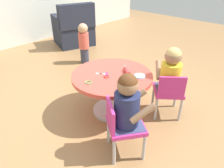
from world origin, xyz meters
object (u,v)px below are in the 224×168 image
Objects in this scene: seated_child_left at (128,103)px; armchair_dark at (74,30)px; toddler_standing at (84,42)px; rolling_pin at (127,71)px; child_chair_right at (169,92)px; craft_scissors at (104,74)px; seated_child_right at (171,71)px; craft_table at (112,84)px; child_chair_left at (122,125)px.

armchair_dark is (1.52, 2.65, -0.22)m from seated_child_left.
toddler_standing is 1.50m from rolling_pin.
child_chair_right is 3.88× the size of craft_scissors.
seated_child_right is at bearing -106.52° from armchair_dark.
toddler_standing is (0.33, 1.77, 0.05)m from child_chair_right.
seated_child_left is 0.64m from craft_scissors.
child_chair_left is at bearing -129.12° from craft_table.
seated_child_right reaches higher than child_chair_right.
armchair_dark is 6.57× the size of craft_scissors.
child_chair_right is 0.72m from craft_scissors.
seated_child_left is 2.07m from toddler_standing.
seated_child_left is at bearing -179.56° from child_chair_right.
rolling_pin is (0.48, 0.40, -0.03)m from seated_child_left.
seated_child_left is 0.76× the size of toddler_standing.
armchair_dark reaches higher than child_chair_left.
armchair_dark is (0.81, 2.64, 0.00)m from child_chair_right.
child_chair_right is at bearing -140.37° from seated_child_right.
craft_scissors is (0.33, 0.54, 0.18)m from child_chair_left.
seated_child_right is 2.74m from armchair_dark.
armchair_dark reaches higher than toddler_standing.
seated_child_right is at bearing 0.55° from child_chair_left.
rolling_pin is (-1.04, -2.25, 0.20)m from armchair_dark.
child_chair_left is (-0.39, -0.47, -0.06)m from craft_table.
seated_child_left reaches higher than rolling_pin.
child_chair_right is at bearing -52.71° from craft_scissors.
craft_table is 1.46m from toddler_standing.
seated_child_left is 0.63m from rolling_pin.
toddler_standing is at bearing 58.21° from craft_scissors.
craft_scissors is at bearing 133.67° from craft_table.
seated_child_left is 0.95× the size of child_chair_right.
child_chair_right is 0.80× the size of toddler_standing.
seated_child_left is 0.75m from seated_child_right.
child_chair_right is 2.76m from armchair_dark.
child_chair_left is 0.81m from seated_child_right.
seated_child_right is at bearing 2.37° from seated_child_left.
child_chair_left reaches higher than rolling_pin.
craft_table is 0.95× the size of armchair_dark.
child_chair_right is at bearing -59.07° from rolling_pin.
seated_child_left is at bearing -117.60° from craft_scissors.
seated_child_left reaches higher than craft_scissors.
craft_scissors is at bearing -121.79° from toddler_standing.
seated_child_left is 0.56× the size of armchair_dark.
toddler_standing is (0.30, 1.75, -0.17)m from seated_child_right.
child_chair_right is (0.75, -0.02, 0.00)m from child_chair_left.
seated_child_left is 3.69× the size of craft_scissors.
toddler_standing reaches higher than child_chair_right.
seated_child_right is at bearing 39.63° from child_chair_right.
seated_child_left reaches higher than craft_table.
toddler_standing is at bearing 58.39° from child_chair_left.
seated_child_left is at bearing -177.63° from seated_child_right.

